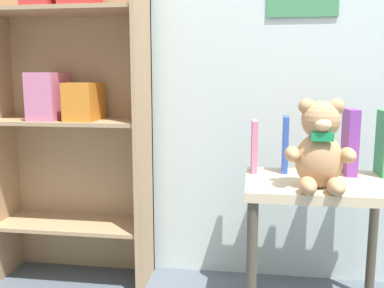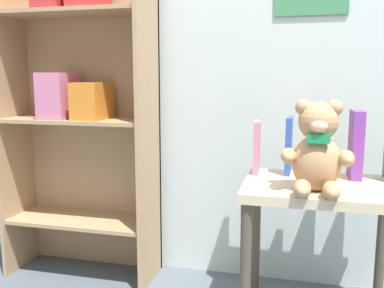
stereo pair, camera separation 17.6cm
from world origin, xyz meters
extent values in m
cube|color=silver|center=(0.00, 1.37, 1.25)|extent=(4.80, 0.06, 2.50)
cube|color=tan|center=(-1.36, 1.17, 0.77)|extent=(0.02, 0.29, 1.53)
cube|color=tan|center=(-0.66, 1.17, 0.77)|extent=(0.02, 0.29, 1.53)
cube|color=tan|center=(-1.01, 1.31, 0.77)|extent=(0.72, 0.02, 1.53)
cube|color=tan|center=(-1.01, 1.17, 0.28)|extent=(0.68, 0.27, 0.02)
cube|color=tan|center=(-1.01, 1.17, 0.77)|extent=(0.68, 0.27, 0.02)
cube|color=tan|center=(-1.01, 1.17, 1.26)|extent=(0.68, 0.27, 0.02)
cube|color=#D17093|center=(-1.10, 1.16, 0.88)|extent=(0.13, 0.21, 0.21)
cube|color=orange|center=(-0.93, 1.16, 0.86)|extent=(0.13, 0.21, 0.17)
cube|color=beige|center=(0.09, 0.98, 0.55)|extent=(0.58, 0.44, 0.04)
cylinder|color=#494233|center=(-0.17, 0.80, 0.27)|extent=(0.04, 0.04, 0.54)
cylinder|color=#494233|center=(-0.17, 1.17, 0.27)|extent=(0.04, 0.04, 0.54)
cylinder|color=#494233|center=(0.35, 1.17, 0.27)|extent=(0.04, 0.04, 0.54)
ellipsoid|color=tan|center=(0.07, 0.88, 0.67)|extent=(0.17, 0.13, 0.20)
sphere|color=tan|center=(0.07, 0.88, 0.82)|extent=(0.14, 0.14, 0.14)
sphere|color=tan|center=(0.01, 0.88, 0.87)|extent=(0.06, 0.06, 0.06)
sphere|color=tan|center=(0.12, 0.88, 0.87)|extent=(0.06, 0.06, 0.06)
ellipsoid|color=#F4BB82|center=(0.07, 0.82, 0.81)|extent=(0.06, 0.04, 0.04)
ellipsoid|color=tan|center=(-0.03, 0.86, 0.70)|extent=(0.06, 0.11, 0.06)
ellipsoid|color=tan|center=(0.16, 0.86, 0.70)|extent=(0.06, 0.11, 0.06)
ellipsoid|color=tan|center=(0.02, 0.78, 0.60)|extent=(0.06, 0.12, 0.06)
ellipsoid|color=tan|center=(0.11, 0.78, 0.60)|extent=(0.06, 0.12, 0.06)
cube|color=#198E4C|center=(0.07, 0.83, 0.77)|extent=(0.08, 0.02, 0.03)
cube|color=#D17093|center=(-0.17, 1.12, 0.68)|extent=(0.03, 0.13, 0.22)
cube|color=#2D51B7|center=(-0.04, 1.13, 0.69)|extent=(0.03, 0.12, 0.24)
cube|color=gold|center=(0.09, 1.11, 0.67)|extent=(0.03, 0.13, 0.19)
cube|color=purple|center=(0.22, 1.12, 0.71)|extent=(0.05, 0.14, 0.27)
camera|label=1|loc=(-0.17, -0.68, 0.98)|focal=40.00mm
camera|label=2|loc=(0.00, -0.65, 0.98)|focal=40.00mm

